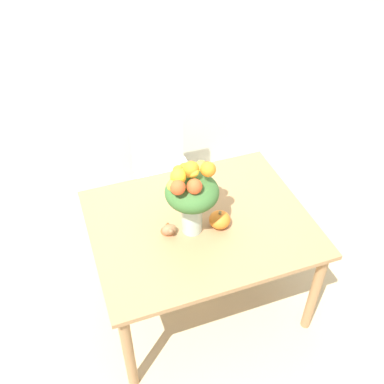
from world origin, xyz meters
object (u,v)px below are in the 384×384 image
object	(u,v)px
pumpkin	(220,220)
dining_chair_near_window	(163,166)
turkey_figurine	(168,228)
flower_vase	(192,193)

from	to	relation	value
pumpkin	dining_chair_near_window	size ratio (longest dim) A/B	0.13
pumpkin	turkey_figurine	xyz separation A→B (m)	(-0.29, 0.05, -0.01)
flower_vase	pumpkin	bearing A→B (deg)	-10.90
pumpkin	dining_chair_near_window	bearing A→B (deg)	93.94
turkey_figurine	dining_chair_near_window	xyz separation A→B (m)	(0.23, 0.89, -0.27)
flower_vase	turkey_figurine	xyz separation A→B (m)	(-0.13, 0.02, -0.24)
pumpkin	turkey_figurine	size ratio (longest dim) A/B	1.07
turkey_figurine	dining_chair_near_window	bearing A→B (deg)	75.65
flower_vase	pumpkin	xyz separation A→B (m)	(0.16, -0.03, -0.23)
flower_vase	pumpkin	distance (m)	0.28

